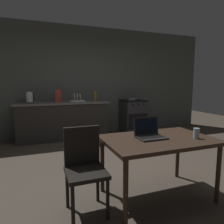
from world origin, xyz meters
name	(u,v)px	position (x,y,z in m)	size (l,w,h in m)	color
ground_plane	(125,170)	(0.00, 0.00, 0.00)	(12.00, 12.00, 0.00)	#473D33
back_wall	(96,81)	(0.30, 2.57, 1.38)	(6.40, 0.10, 2.77)	#4D524D
kitchen_counter	(63,120)	(-0.64, 2.22, 0.45)	(2.16, 0.64, 0.89)	#282623
stove_oven	(133,116)	(1.22, 2.21, 0.44)	(0.60, 0.62, 0.89)	#2D2D30
dining_table	(158,144)	(0.04, -0.81, 0.64)	(1.24, 0.81, 0.71)	#332319
chair	(84,164)	(-0.81, -0.74, 0.50)	(0.40, 0.40, 0.88)	black
laptop	(150,134)	(-0.04, -0.76, 0.76)	(0.32, 0.25, 0.23)	#232326
electric_kettle	(29,98)	(-1.37, 2.22, 1.01)	(0.18, 0.15, 0.26)	black
bottle	(95,96)	(0.15, 2.17, 1.03)	(0.07, 0.07, 0.29)	#8C601E
frying_pan	(133,99)	(1.22, 2.19, 0.92)	(0.27, 0.44, 0.05)	gray
drinking_glass	(196,133)	(0.44, -0.97, 0.77)	(0.07, 0.07, 0.12)	#99B7C6
cereal_box	(58,96)	(-0.74, 2.24, 1.04)	(0.13, 0.05, 0.29)	#B2382D
dish_rack	(77,100)	(-0.30, 2.22, 0.94)	(0.34, 0.26, 0.21)	silver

